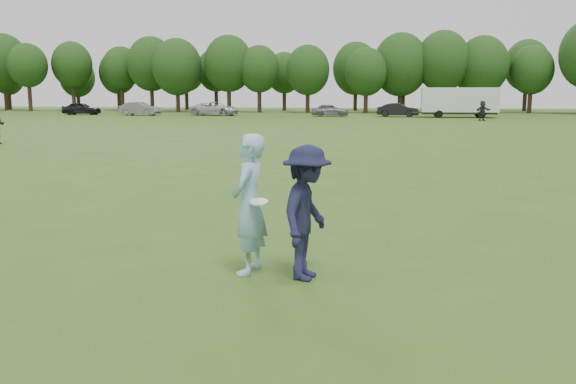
# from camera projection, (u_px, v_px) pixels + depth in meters

# --- Properties ---
(ground) EXTENTS (200.00, 200.00, 0.00)m
(ground) POSITION_uv_depth(u_px,v_px,m) (316.00, 280.00, 8.87)
(ground) COLOR #2E5718
(ground) RESTS_ON ground
(thrower) EXTENTS (0.59, 0.82, 2.10)m
(thrower) POSITION_uv_depth(u_px,v_px,m) (249.00, 204.00, 9.07)
(thrower) COLOR #90C1DF
(thrower) RESTS_ON ground
(defender) EXTENTS (0.96, 1.39, 1.97)m
(defender) POSITION_uv_depth(u_px,v_px,m) (307.00, 213.00, 8.78)
(defender) COLOR #181A35
(defender) RESTS_ON ground
(player_far_d) EXTENTS (1.79, 1.45, 1.92)m
(player_far_d) POSITION_uv_depth(u_px,v_px,m) (483.00, 111.00, 58.20)
(player_far_d) COLOR black
(player_far_d) RESTS_ON ground
(car_a) EXTENTS (4.69, 2.38, 1.53)m
(car_a) POSITION_uv_depth(u_px,v_px,m) (82.00, 109.00, 73.39)
(car_a) COLOR black
(car_a) RESTS_ON ground
(car_b) EXTENTS (4.93, 2.24, 1.57)m
(car_b) POSITION_uv_depth(u_px,v_px,m) (140.00, 109.00, 71.32)
(car_b) COLOR slate
(car_b) RESTS_ON ground
(car_c) EXTENTS (5.98, 3.33, 1.58)m
(car_c) POSITION_uv_depth(u_px,v_px,m) (215.00, 109.00, 71.31)
(car_c) COLOR silver
(car_c) RESTS_ON ground
(car_e) EXTENTS (4.29, 1.98, 1.42)m
(car_e) POSITION_uv_depth(u_px,v_px,m) (330.00, 110.00, 68.18)
(car_e) COLOR slate
(car_e) RESTS_ON ground
(car_f) EXTENTS (4.73, 2.16, 1.51)m
(car_f) POSITION_uv_depth(u_px,v_px,m) (398.00, 110.00, 67.54)
(car_f) COLOR black
(car_f) RESTS_ON ground
(disc_in_play) EXTENTS (0.32, 0.32, 0.09)m
(disc_in_play) POSITION_uv_depth(u_px,v_px,m) (259.00, 202.00, 8.85)
(disc_in_play) COLOR white
(disc_in_play) RESTS_ON ground
(cargo_trailer) EXTENTS (9.00, 2.75, 3.20)m
(cargo_trailer) POSITION_uv_depth(u_px,v_px,m) (459.00, 101.00, 65.42)
(cargo_trailer) COLOR silver
(cargo_trailer) RESTS_ON ground
(treeline) EXTENTS (130.35, 18.39, 11.74)m
(treeline) POSITION_uv_depth(u_px,v_px,m) (400.00, 66.00, 82.37)
(treeline) COLOR #332114
(treeline) RESTS_ON ground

